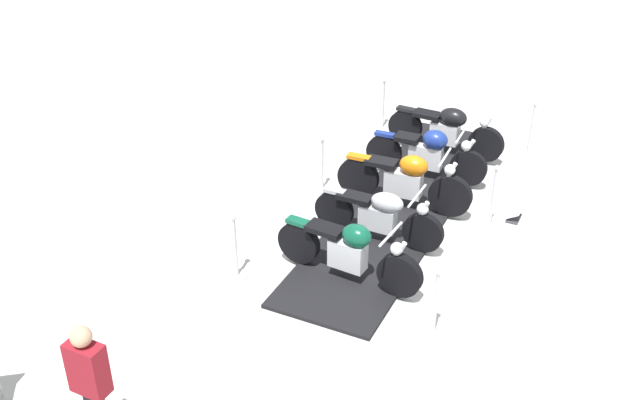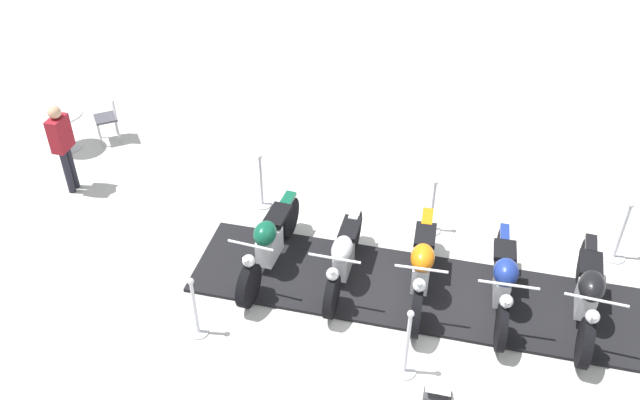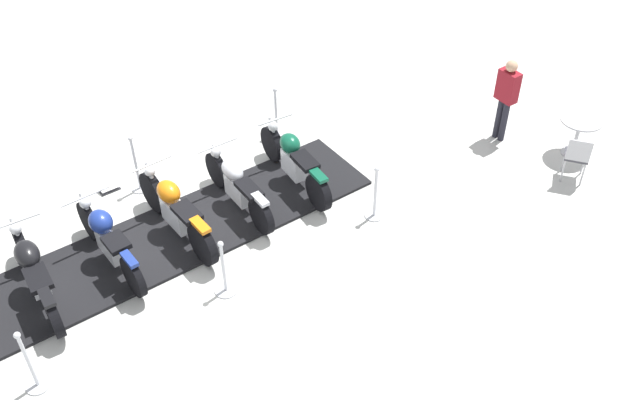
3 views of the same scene
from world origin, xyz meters
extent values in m
plane|color=silver|center=(0.00, 0.00, 0.00)|extent=(80.00, 80.00, 0.00)
cube|color=black|center=(0.00, 0.00, 0.03)|extent=(5.55, 6.20, 0.06)
cylinder|color=black|center=(2.12, -1.27, 0.38)|extent=(0.61, 0.49, 0.65)
cylinder|color=black|center=(0.80, -2.21, 0.38)|extent=(0.61, 0.49, 0.65)
cube|color=silver|center=(1.46, -1.74, 0.45)|extent=(0.57, 0.51, 0.43)
ellipsoid|color=#0F5138|center=(1.57, -1.67, 0.80)|extent=(0.54, 0.52, 0.33)
cube|color=black|center=(1.16, -1.96, 0.76)|extent=(0.60, 0.55, 0.08)
cube|color=#0F5138|center=(0.80, -2.21, 0.74)|extent=(0.39, 0.34, 0.06)
cylinder|color=silver|center=(2.05, -1.32, 0.66)|extent=(0.30, 0.24, 0.55)
cylinder|color=silver|center=(1.98, -1.37, 1.00)|extent=(0.42, 0.57, 0.04)
sphere|color=silver|center=(2.06, -1.31, 0.80)|extent=(0.18, 0.18, 0.18)
cylinder|color=black|center=(1.30, -0.41, 0.37)|extent=(0.57, 0.49, 0.63)
cylinder|color=black|center=(0.16, -1.33, 0.37)|extent=(0.57, 0.49, 0.63)
cube|color=silver|center=(0.73, -0.87, 0.42)|extent=(0.58, 0.53, 0.38)
ellipsoid|color=#B7BAC1|center=(0.84, -0.78, 0.74)|extent=(0.59, 0.55, 0.30)
cube|color=black|center=(0.43, -1.12, 0.70)|extent=(0.59, 0.55, 0.08)
cube|color=#B7BAC1|center=(0.16, -1.33, 0.72)|extent=(0.36, 0.33, 0.06)
cylinder|color=silver|center=(1.25, -0.45, 0.64)|extent=(0.25, 0.22, 0.54)
cylinder|color=silver|center=(1.20, -0.49, 0.97)|extent=(0.49, 0.59, 0.04)
sphere|color=silver|center=(1.28, -0.43, 0.77)|extent=(0.18, 0.18, 0.18)
cylinder|color=black|center=(0.59, 0.53, 0.41)|extent=(0.62, 0.58, 0.71)
cylinder|color=black|center=(-0.59, -0.53, 0.41)|extent=(0.62, 0.58, 0.71)
cube|color=silver|center=(0.00, 0.00, 0.47)|extent=(0.61, 0.59, 0.44)
ellipsoid|color=#D16B0F|center=(0.11, 0.10, 0.83)|extent=(0.58, 0.57, 0.33)
cube|color=black|center=(-0.29, -0.27, 0.78)|extent=(0.59, 0.57, 0.08)
cube|color=#D16B0F|center=(-0.59, -0.53, 0.80)|extent=(0.40, 0.38, 0.06)
cylinder|color=silver|center=(0.53, 0.49, 0.72)|extent=(0.25, 0.24, 0.61)
cylinder|color=silver|center=(0.48, 0.44, 1.08)|extent=(0.50, 0.54, 0.04)
sphere|color=silver|center=(0.55, 0.50, 0.88)|extent=(0.18, 0.18, 0.18)
cylinder|color=black|center=(-0.15, 1.39, 0.38)|extent=(0.56, 0.52, 0.66)
cylinder|color=black|center=(-1.31, 0.35, 0.38)|extent=(0.56, 0.52, 0.66)
cube|color=silver|center=(-0.73, 0.87, 0.45)|extent=(0.57, 0.54, 0.42)
ellipsoid|color=navy|center=(-0.62, 0.97, 0.81)|extent=(0.56, 0.55, 0.35)
cube|color=black|center=(-0.99, 0.63, 0.75)|extent=(0.52, 0.51, 0.08)
cube|color=navy|center=(-1.31, 0.35, 0.74)|extent=(0.35, 0.34, 0.06)
cylinder|color=silver|center=(-0.22, 1.33, 0.66)|extent=(0.29, 0.27, 0.55)
cylinder|color=silver|center=(-0.28, 1.27, 1.00)|extent=(0.55, 0.60, 0.04)
sphere|color=silver|center=(-0.21, 1.34, 0.80)|extent=(0.18, 0.18, 0.18)
cylinder|color=black|center=(-0.81, 2.22, 0.39)|extent=(0.61, 0.50, 0.67)
cylinder|color=black|center=(-2.11, 1.26, 0.39)|extent=(0.61, 0.50, 0.67)
cube|color=silver|center=(-1.46, 1.74, 0.44)|extent=(0.57, 0.51, 0.40)
ellipsoid|color=black|center=(-1.35, 1.82, 0.79)|extent=(0.63, 0.59, 0.35)
cube|color=black|center=(-1.76, 1.52, 0.74)|extent=(0.61, 0.56, 0.08)
cube|color=black|center=(-2.11, 1.26, 0.75)|extent=(0.39, 0.34, 0.06)
cylinder|color=silver|center=(-0.88, 2.17, 0.67)|extent=(0.30, 0.25, 0.56)
cylinder|color=silver|center=(-0.95, 2.12, 1.01)|extent=(0.49, 0.65, 0.04)
sphere|color=silver|center=(-0.87, 2.18, 0.81)|extent=(0.18, 0.18, 0.18)
cylinder|color=silver|center=(2.98, -1.24, 0.01)|extent=(0.28, 0.28, 0.03)
cylinder|color=silver|center=(2.98, -1.24, 0.49)|extent=(0.05, 0.05, 0.92)
sphere|color=silver|center=(2.98, -1.24, 0.98)|extent=(0.09, 0.09, 0.09)
cylinder|color=silver|center=(1.14, 0.95, 0.01)|extent=(0.31, 0.31, 0.03)
cylinder|color=silver|center=(1.14, 0.95, 0.54)|extent=(0.05, 0.05, 1.03)
sphere|color=silver|center=(1.14, 0.95, 1.09)|extent=(0.09, 0.09, 0.09)
cylinder|color=silver|center=(0.70, -3.15, 0.01)|extent=(0.32, 0.32, 0.03)
cylinder|color=silver|center=(0.70, -3.15, 0.49)|extent=(0.05, 0.05, 0.93)
sphere|color=silver|center=(0.70, -3.15, 0.99)|extent=(0.09, 0.09, 0.09)
cylinder|color=silver|center=(-1.14, -0.95, 0.01)|extent=(0.35, 0.35, 0.03)
cylinder|color=silver|center=(-1.14, -0.95, 0.48)|extent=(0.05, 0.05, 0.91)
sphere|color=silver|center=(-1.14, -0.95, 0.97)|extent=(0.09, 0.09, 0.09)
cylinder|color=silver|center=(-2.98, 1.24, 0.01)|extent=(0.34, 0.34, 0.03)
cylinder|color=silver|center=(-2.98, 1.24, 0.51)|extent=(0.05, 0.05, 0.98)
sphere|color=silver|center=(-2.98, 1.24, 1.04)|extent=(0.09, 0.09, 0.09)
cube|color=#333338|center=(1.06, 1.49, 0.01)|extent=(0.38, 0.40, 0.02)
cube|color=white|center=(1.06, 1.49, 0.12)|extent=(0.36, 0.38, 0.12)
cylinder|color=#B7B7BC|center=(2.71, -6.83, 0.01)|extent=(0.42, 0.42, 0.02)
cylinder|color=#B7B7BC|center=(2.71, -6.83, 0.38)|extent=(0.07, 0.07, 0.72)
cylinder|color=#B7B7BC|center=(2.71, -6.83, 0.76)|extent=(0.76, 0.76, 0.03)
cylinder|color=#B7B7BC|center=(2.18, -6.52, 0.24)|extent=(0.03, 0.03, 0.48)
cylinder|color=#B7B7BC|center=(2.10, -6.86, 0.24)|extent=(0.03, 0.03, 0.48)
cylinder|color=#B7B7BC|center=(1.85, -6.45, 0.24)|extent=(0.03, 0.03, 0.48)
cylinder|color=#B7B7BC|center=(1.77, -6.78, 0.24)|extent=(0.03, 0.03, 0.48)
cube|color=#3F3F47|center=(1.98, -6.65, 0.50)|extent=(0.48, 0.48, 0.04)
cube|color=#B7B7BC|center=(1.80, -6.61, 0.72)|extent=(0.12, 0.40, 0.41)
cylinder|color=#23232D|center=(3.08, -5.55, 0.43)|extent=(0.12, 0.12, 0.85)
cylinder|color=#23232D|center=(3.19, -5.46, 0.43)|extent=(0.12, 0.12, 0.85)
cube|color=maroon|center=(3.13, -5.50, 1.15)|extent=(0.45, 0.42, 0.60)
sphere|color=tan|center=(3.13, -5.50, 1.56)|extent=(0.22, 0.22, 0.22)
camera|label=1|loc=(9.24, -5.70, 6.37)|focal=41.86mm
camera|label=2|loc=(5.50, 4.99, 7.32)|focal=39.00mm
camera|label=3|loc=(-8.29, -2.87, 8.00)|focal=40.08mm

